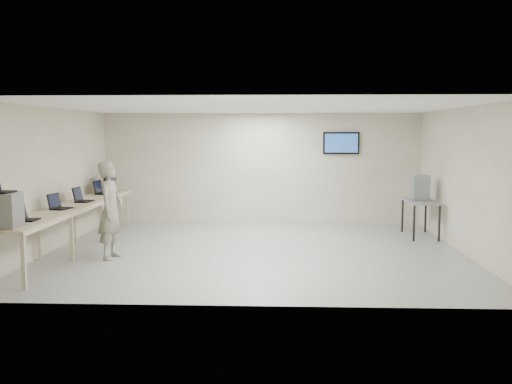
{
  "coord_description": "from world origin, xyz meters",
  "views": [
    {
      "loc": [
        0.46,
        -10.93,
        2.32
      ],
      "look_at": [
        0.0,
        0.2,
        1.15
      ],
      "focal_mm": 40.0,
      "sensor_mm": 36.0,
      "label": 1
    }
  ],
  "objects_px": {
    "workbench": "(73,209)",
    "soldier": "(111,210)",
    "side_table": "(421,204)",
    "equipment_box": "(3,210)"
  },
  "relations": [
    {
      "from": "soldier",
      "to": "side_table",
      "type": "height_order",
      "value": "soldier"
    },
    {
      "from": "workbench",
      "to": "soldier",
      "type": "distance_m",
      "value": 1.19
    },
    {
      "from": "workbench",
      "to": "soldier",
      "type": "xyz_separation_m",
      "value": [
        0.96,
        -0.7,
        0.07
      ]
    },
    {
      "from": "soldier",
      "to": "side_table",
      "type": "distance_m",
      "value": 6.71
    },
    {
      "from": "soldier",
      "to": "workbench",
      "type": "bearing_deg",
      "value": 58.53
    },
    {
      "from": "soldier",
      "to": "side_table",
      "type": "xyz_separation_m",
      "value": [
        6.23,
        2.48,
        -0.16
      ]
    },
    {
      "from": "workbench",
      "to": "equipment_box",
      "type": "height_order",
      "value": "equipment_box"
    },
    {
      "from": "side_table",
      "to": "equipment_box",
      "type": "bearing_deg",
      "value": -148.38
    },
    {
      "from": "soldier",
      "to": "side_table",
      "type": "relative_size",
      "value": 1.33
    },
    {
      "from": "workbench",
      "to": "soldier",
      "type": "bearing_deg",
      "value": -36.12
    }
  ]
}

